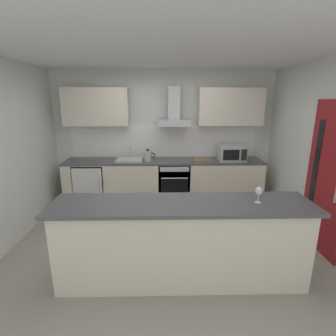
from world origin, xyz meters
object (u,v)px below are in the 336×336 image
at_px(refrigerator, 92,184).
at_px(range_hood, 174,114).
at_px(sink, 130,159).
at_px(chopping_board, 202,160).
at_px(kettle, 148,156).
at_px(microwave, 232,153).
at_px(oven, 174,182).
at_px(wine_glass, 259,192).

xyz_separation_m(refrigerator, range_hood, (1.63, 0.13, 1.36)).
distance_m(sink, chopping_board, 1.39).
bearing_deg(sink, chopping_board, -1.43).
bearing_deg(kettle, microwave, 0.21).
relative_size(microwave, sink, 1.00).
xyz_separation_m(oven, chopping_board, (0.54, -0.02, 0.45)).
bearing_deg(oven, wine_glass, -70.40).
distance_m(refrigerator, wine_glass, 3.40).
distance_m(sink, range_hood, 1.22).
relative_size(refrigerator, sink, 1.70).
xyz_separation_m(sink, chopping_board, (1.39, -0.03, -0.02)).
bearing_deg(microwave, oven, 178.57).
relative_size(microwave, chopping_board, 1.47).
xyz_separation_m(kettle, chopping_board, (1.04, 0.01, -0.09)).
bearing_deg(sink, kettle, -7.25).
bearing_deg(kettle, sink, 172.75).
xyz_separation_m(refrigerator, chopping_board, (2.16, -0.02, 0.49)).
height_order(microwave, chopping_board, microwave).
relative_size(sink, wine_glass, 2.81).
xyz_separation_m(oven, refrigerator, (-1.63, -0.00, -0.03)).
bearing_deg(microwave, wine_glass, -97.77).
bearing_deg(kettle, range_hood, 17.92).
xyz_separation_m(sink, range_hood, (0.86, 0.12, 0.86)).
distance_m(refrigerator, kettle, 1.26).
height_order(range_hood, wine_glass, range_hood).
bearing_deg(sink, microwave, -1.13).
relative_size(refrigerator, wine_glass, 4.78).
height_order(microwave, range_hood, range_hood).
xyz_separation_m(refrigerator, wine_glass, (2.44, -2.27, 0.67)).
distance_m(microwave, chopping_board, 0.60).
xyz_separation_m(oven, wine_glass, (0.81, -2.28, 0.63)).
relative_size(oven, range_hood, 1.11).
distance_m(oven, range_hood, 1.33).
distance_m(refrigerator, range_hood, 2.13).
distance_m(oven, wine_glass, 2.50).
bearing_deg(sink, oven, -0.74).
relative_size(oven, kettle, 2.77).
distance_m(microwave, sink, 1.98).
relative_size(kettle, chopping_board, 0.85).
xyz_separation_m(microwave, chopping_board, (-0.58, 0.00, -0.14)).
xyz_separation_m(wine_glass, chopping_board, (-0.27, 2.25, -0.18)).
bearing_deg(oven, kettle, -176.18).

